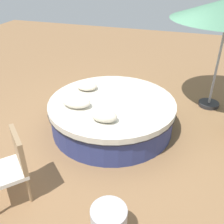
{
  "coord_description": "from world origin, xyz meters",
  "views": [
    {
      "loc": [
        -1.26,
        3.95,
        2.85
      ],
      "look_at": [
        0.0,
        0.0,
        0.35
      ],
      "focal_mm": 41.28,
      "sensor_mm": 36.0,
      "label": 1
    }
  ],
  "objects_px": {
    "throw_pillow_0": "(87,86)",
    "throw_pillow_2": "(104,116)",
    "patio_chair": "(12,163)",
    "side_table": "(109,223)",
    "throw_pillow_1": "(76,102)",
    "round_bed": "(112,114)"
  },
  "relations": [
    {
      "from": "throw_pillow_0",
      "to": "round_bed",
      "type": "bearing_deg",
      "value": 152.68
    },
    {
      "from": "throw_pillow_1",
      "to": "throw_pillow_2",
      "type": "bearing_deg",
      "value": 155.02
    },
    {
      "from": "throw_pillow_2",
      "to": "patio_chair",
      "type": "relative_size",
      "value": 0.44
    },
    {
      "from": "throw_pillow_0",
      "to": "side_table",
      "type": "distance_m",
      "value": 2.85
    },
    {
      "from": "throw_pillow_2",
      "to": "patio_chair",
      "type": "height_order",
      "value": "patio_chair"
    },
    {
      "from": "round_bed",
      "to": "patio_chair",
      "type": "height_order",
      "value": "patio_chair"
    },
    {
      "from": "patio_chair",
      "to": "side_table",
      "type": "relative_size",
      "value": 2.22
    },
    {
      "from": "round_bed",
      "to": "throw_pillow_2",
      "type": "height_order",
      "value": "throw_pillow_2"
    },
    {
      "from": "throw_pillow_1",
      "to": "round_bed",
      "type": "bearing_deg",
      "value": -145.23
    },
    {
      "from": "round_bed",
      "to": "throw_pillow_1",
      "type": "distance_m",
      "value": 0.76
    },
    {
      "from": "round_bed",
      "to": "side_table",
      "type": "height_order",
      "value": "round_bed"
    },
    {
      "from": "patio_chair",
      "to": "throw_pillow_2",
      "type": "bearing_deg",
      "value": -79.83
    },
    {
      "from": "round_bed",
      "to": "throw_pillow_0",
      "type": "height_order",
      "value": "throw_pillow_0"
    },
    {
      "from": "patio_chair",
      "to": "side_table",
      "type": "bearing_deg",
      "value": -146.18
    },
    {
      "from": "throw_pillow_1",
      "to": "throw_pillow_0",
      "type": "bearing_deg",
      "value": -82.63
    },
    {
      "from": "throw_pillow_1",
      "to": "patio_chair",
      "type": "distance_m",
      "value": 1.59
    },
    {
      "from": "throw_pillow_0",
      "to": "patio_chair",
      "type": "distance_m",
      "value": 2.28
    },
    {
      "from": "throw_pillow_0",
      "to": "throw_pillow_1",
      "type": "xyz_separation_m",
      "value": [
        -0.09,
        0.7,
        0.03
      ]
    },
    {
      "from": "round_bed",
      "to": "side_table",
      "type": "bearing_deg",
      "value": 106.79
    },
    {
      "from": "side_table",
      "to": "throw_pillow_1",
      "type": "bearing_deg",
      "value": -56.3
    },
    {
      "from": "throw_pillow_0",
      "to": "throw_pillow_2",
      "type": "height_order",
      "value": "throw_pillow_2"
    },
    {
      "from": "round_bed",
      "to": "throw_pillow_2",
      "type": "bearing_deg",
      "value": 96.85
    }
  ]
}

